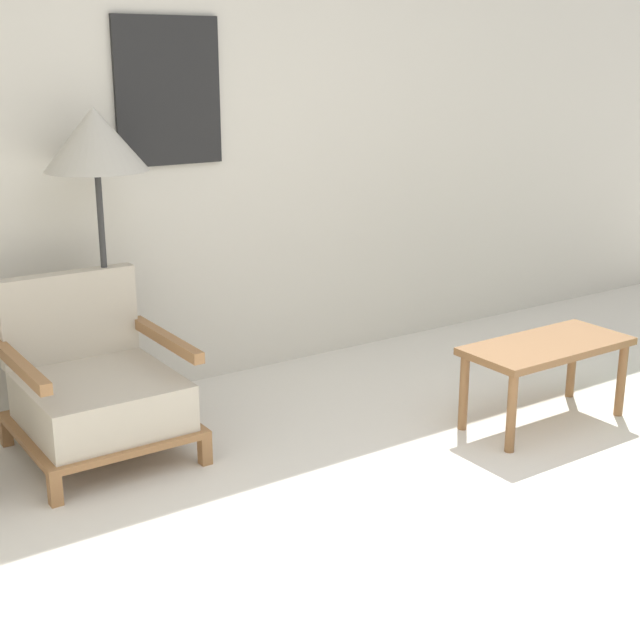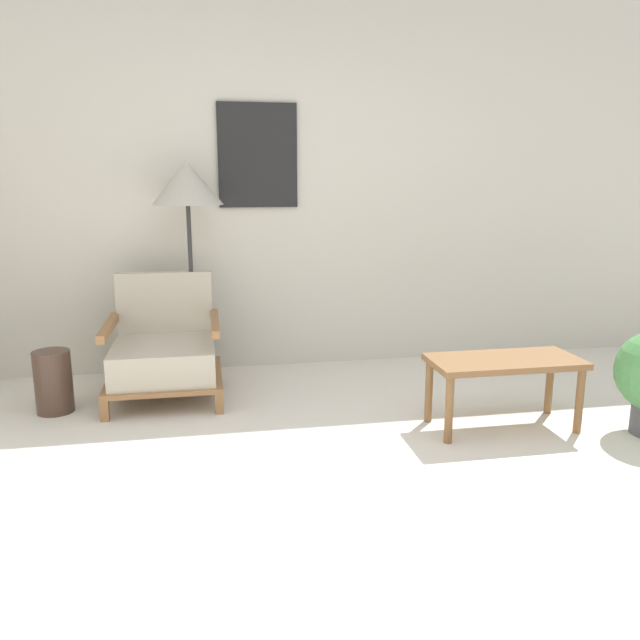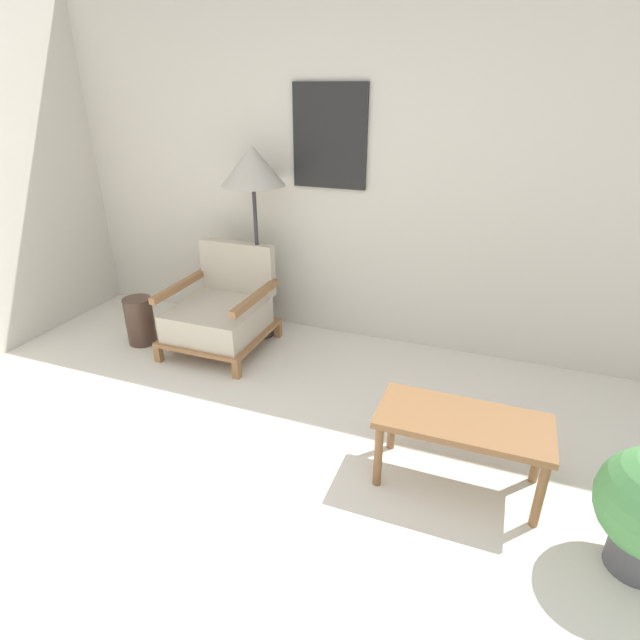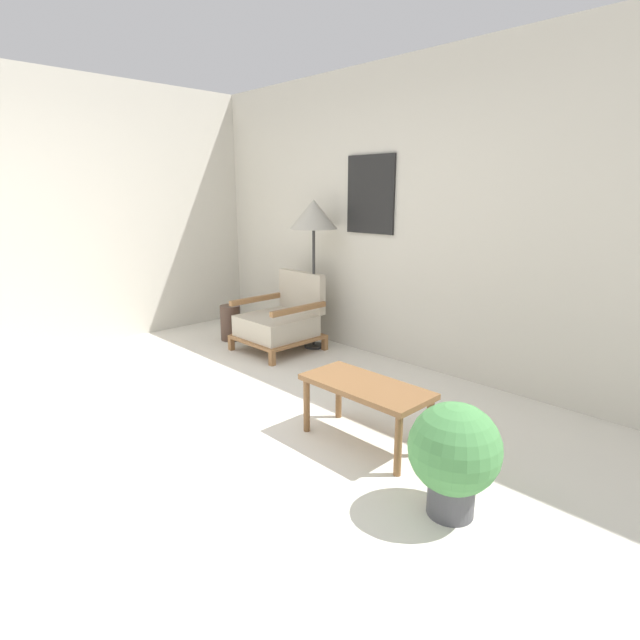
{
  "view_description": "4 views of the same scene",
  "coord_description": "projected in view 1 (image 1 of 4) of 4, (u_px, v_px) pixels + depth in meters",
  "views": [
    {
      "loc": [
        -2.29,
        -1.71,
        1.72
      ],
      "look_at": [
        -0.08,
        1.54,
        0.55
      ],
      "focal_mm": 50.0,
      "sensor_mm": 36.0,
      "label": 1
    },
    {
      "loc": [
        -0.75,
        -2.09,
        1.38
      ],
      "look_at": [
        -0.08,
        1.54,
        0.55
      ],
      "focal_mm": 35.0,
      "sensor_mm": 36.0,
      "label": 2
    },
    {
      "loc": [
        0.93,
        -1.11,
        1.89
      ],
      "look_at": [
        -0.08,
        1.54,
        0.55
      ],
      "focal_mm": 28.0,
      "sensor_mm": 36.0,
      "label": 3
    },
    {
      "loc": [
        2.78,
        -1.23,
        1.57
      ],
      "look_at": [
        -0.08,
        1.54,
        0.55
      ],
      "focal_mm": 28.0,
      "sensor_mm": 36.0,
      "label": 4
    }
  ],
  "objects": [
    {
      "name": "wall_back",
      "position": [
        228.0,
        129.0,
        4.69
      ],
      "size": [
        8.0,
        0.09,
        2.7
      ],
      "color": "beige",
      "rests_on": "ground_plane"
    },
    {
      "name": "coffee_table",
      "position": [
        546.0,
        354.0,
        4.26
      ],
      "size": [
        0.84,
        0.39,
        0.41
      ],
      "color": "brown",
      "rests_on": "ground_plane"
    },
    {
      "name": "armchair",
      "position": [
        96.0,
        389.0,
        3.95
      ],
      "size": [
        0.71,
        0.74,
        0.77
      ],
      "color": "olive",
      "rests_on": "ground_plane"
    },
    {
      "name": "floor_lamp",
      "position": [
        96.0,
        146.0,
        3.99
      ],
      "size": [
        0.47,
        0.47,
        1.51
      ],
      "color": "#2D2D2D",
      "rests_on": "ground_plane"
    },
    {
      "name": "ground_plane",
      "position": [
        588.0,
        573.0,
        3.08
      ],
      "size": [
        14.0,
        14.0,
        0.0
      ],
      "primitive_type": "plane",
      "color": "silver"
    }
  ]
}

